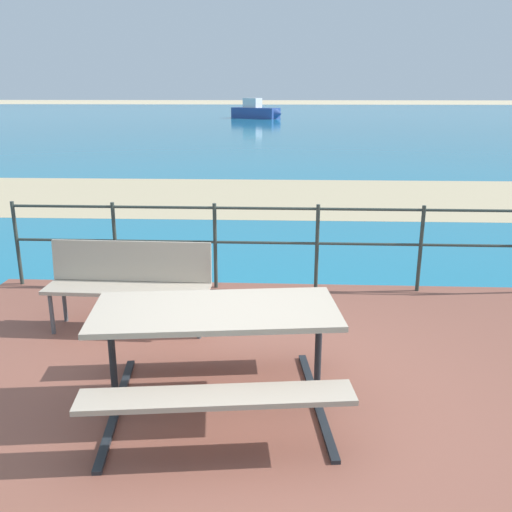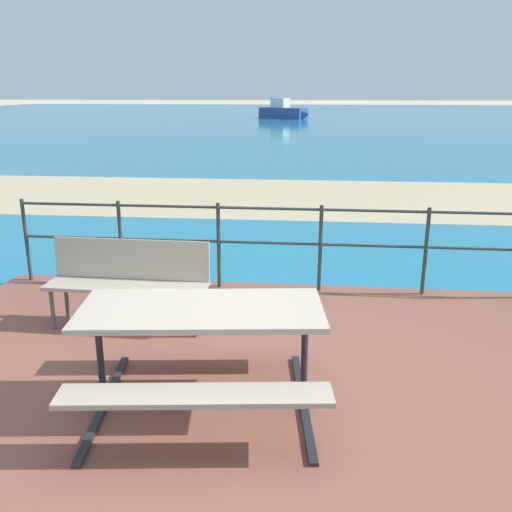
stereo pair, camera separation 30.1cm
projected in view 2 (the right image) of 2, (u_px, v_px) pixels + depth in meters
The scene contains 8 objects.
ground_plane at pixel (242, 405), 4.23m from camera, with size 240.00×240.00×0.00m, color beige.
patio_paving at pixel (242, 401), 4.23m from camera, with size 6.40×5.20×0.06m, color brown.
sea_water at pixel (309, 120), 42.30m from camera, with size 90.00×90.00×0.01m, color teal.
beach_strip at pixel (291, 197), 12.35m from camera, with size 54.00×4.74×0.01m, color tan.
picnic_table at pixel (202, 332), 3.95m from camera, with size 1.88×1.63×0.79m.
park_bench at pixel (129, 275), 5.41m from camera, with size 1.59×0.45×0.84m.
railing_fence at pixel (269, 236), 6.35m from camera, with size 5.94×0.04×1.01m.
boat_near at pixel (284, 111), 44.94m from camera, with size 4.39×3.25×1.60m.
Camera 2 is at (0.50, -3.69, 2.32)m, focal length 38.77 mm.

